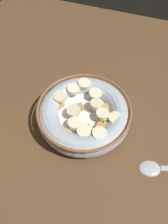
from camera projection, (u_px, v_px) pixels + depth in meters
ground_plane at (84, 122)px, 47.46cm from camera, size 90.59×90.59×2.00cm
cereal_bowl at (84, 113)px, 44.61cm from camera, size 19.62×19.62×4.97cm
spoon at (160, 168)px, 40.01cm from camera, size 6.68×13.93×0.80cm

